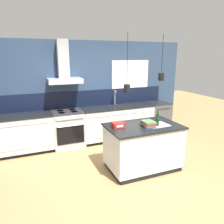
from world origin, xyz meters
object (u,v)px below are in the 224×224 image
oven_range (68,129)px  book_stack (148,124)px  dishwasher (157,118)px  red_supply_box (118,125)px  bottle_on_island (157,120)px

oven_range → book_stack: bearing=-56.0°
book_stack → dishwasher: bearing=51.6°
book_stack → red_supply_box: size_ratio=1.47×
dishwasher → book_stack: bearing=-128.4°
book_stack → oven_range: bearing=124.0°
oven_range → book_stack: book_stack is taller
oven_range → dishwasher: bearing=0.1°
dishwasher → book_stack: (-1.42, -1.79, 0.51)m
oven_range → red_supply_box: size_ratio=4.09×
book_stack → red_supply_box: book_stack is taller
bottle_on_island → oven_range: bearing=127.3°
oven_range → dishwasher: 2.62m
dishwasher → book_stack: 2.34m
red_supply_box → book_stack: bearing=-18.1°
dishwasher → book_stack: book_stack is taller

